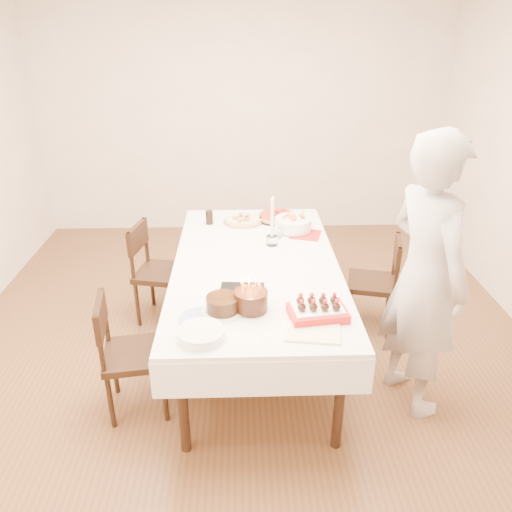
{
  "coord_description": "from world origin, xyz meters",
  "views": [
    {
      "loc": [
        -0.03,
        -3.14,
        2.28
      ],
      "look_at": [
        0.07,
        -0.03,
        0.8
      ],
      "focal_mm": 35.0,
      "sensor_mm": 36.0,
      "label": 1
    }
  ],
  "objects_px": {
    "person": "(425,278)",
    "cola_glass": "(209,217)",
    "chair_left_dessert": "(135,354)",
    "taper_candle": "(272,221)",
    "pizza_pepperoni": "(277,217)",
    "layer_cake": "(223,305)",
    "pasta_bowl": "(293,224)",
    "dining_table": "(256,309)",
    "pizza_white": "(243,221)",
    "birthday_cake": "(251,295)",
    "strawberry_box": "(318,311)",
    "chair_right_savory": "(372,283)",
    "chair_left_savory": "(162,273)"
  },
  "relations": [
    {
      "from": "person",
      "to": "cola_glass",
      "type": "relative_size",
      "value": 15.86
    },
    {
      "from": "chair_left_dessert",
      "to": "taper_candle",
      "type": "distance_m",
      "value": 1.36
    },
    {
      "from": "pizza_pepperoni",
      "to": "layer_cake",
      "type": "relative_size",
      "value": 1.47
    },
    {
      "from": "person",
      "to": "cola_glass",
      "type": "distance_m",
      "value": 1.85
    },
    {
      "from": "pasta_bowl",
      "to": "dining_table",
      "type": "bearing_deg",
      "value": -118.52
    },
    {
      "from": "pizza_pepperoni",
      "to": "pasta_bowl",
      "type": "height_order",
      "value": "pasta_bowl"
    },
    {
      "from": "pizza_white",
      "to": "cola_glass",
      "type": "relative_size",
      "value": 2.98
    },
    {
      "from": "chair_left_dessert",
      "to": "cola_glass",
      "type": "height_order",
      "value": "cola_glass"
    },
    {
      "from": "chair_left_dessert",
      "to": "birthday_cake",
      "type": "bearing_deg",
      "value": 166.93
    },
    {
      "from": "pizza_white",
      "to": "strawberry_box",
      "type": "relative_size",
      "value": 1.04
    },
    {
      "from": "pasta_bowl",
      "to": "birthday_cake",
      "type": "relative_size",
      "value": 1.5
    },
    {
      "from": "dining_table",
      "to": "pizza_pepperoni",
      "type": "distance_m",
      "value": 0.95
    },
    {
      "from": "chair_right_savory",
      "to": "person",
      "type": "height_order",
      "value": "person"
    },
    {
      "from": "chair_left_savory",
      "to": "pizza_pepperoni",
      "type": "distance_m",
      "value": 1.07
    },
    {
      "from": "pizza_white",
      "to": "pizza_pepperoni",
      "type": "distance_m",
      "value": 0.3
    },
    {
      "from": "chair_left_dessert",
      "to": "cola_glass",
      "type": "distance_m",
      "value": 1.42
    },
    {
      "from": "person",
      "to": "pizza_pepperoni",
      "type": "distance_m",
      "value": 1.57
    },
    {
      "from": "strawberry_box",
      "to": "chair_left_savory",
      "type": "bearing_deg",
      "value": 131.24
    },
    {
      "from": "dining_table",
      "to": "cola_glass",
      "type": "distance_m",
      "value": 0.93
    },
    {
      "from": "chair_left_savory",
      "to": "strawberry_box",
      "type": "xyz_separation_m",
      "value": [
        1.08,
        -1.23,
        0.38
      ]
    },
    {
      "from": "chair_left_savory",
      "to": "layer_cake",
      "type": "relative_size",
      "value": 3.4
    },
    {
      "from": "person",
      "to": "taper_candle",
      "type": "relative_size",
      "value": 4.6
    },
    {
      "from": "pizza_pepperoni",
      "to": "cola_glass",
      "type": "bearing_deg",
      "value": -170.8
    },
    {
      "from": "person",
      "to": "cola_glass",
      "type": "height_order",
      "value": "person"
    },
    {
      "from": "dining_table",
      "to": "strawberry_box",
      "type": "relative_size",
      "value": 6.66
    },
    {
      "from": "chair_left_savory",
      "to": "pizza_pepperoni",
      "type": "relative_size",
      "value": 2.32
    },
    {
      "from": "taper_candle",
      "to": "pasta_bowl",
      "type": "bearing_deg",
      "value": 56.25
    },
    {
      "from": "chair_left_savory",
      "to": "pizza_white",
      "type": "distance_m",
      "value": 0.79
    },
    {
      "from": "pizza_white",
      "to": "cola_glass",
      "type": "xyz_separation_m",
      "value": [
        -0.28,
        -0.01,
        0.03
      ]
    },
    {
      "from": "pizza_white",
      "to": "layer_cake",
      "type": "bearing_deg",
      "value": -95.43
    },
    {
      "from": "chair_left_dessert",
      "to": "pizza_pepperoni",
      "type": "height_order",
      "value": "chair_left_dessert"
    },
    {
      "from": "dining_table",
      "to": "chair_left_savory",
      "type": "height_order",
      "value": "chair_left_savory"
    },
    {
      "from": "pizza_pepperoni",
      "to": "layer_cake",
      "type": "xyz_separation_m",
      "value": [
        -0.42,
        -1.47,
        0.03
      ]
    },
    {
      "from": "chair_left_savory",
      "to": "taper_candle",
      "type": "distance_m",
      "value": 1.05
    },
    {
      "from": "birthday_cake",
      "to": "strawberry_box",
      "type": "xyz_separation_m",
      "value": [
        0.38,
        -0.09,
        -0.06
      ]
    },
    {
      "from": "person",
      "to": "chair_left_savory",
      "type": "bearing_deg",
      "value": 40.19
    },
    {
      "from": "pizza_white",
      "to": "strawberry_box",
      "type": "height_order",
      "value": "strawberry_box"
    },
    {
      "from": "chair_left_dessert",
      "to": "person",
      "type": "relative_size",
      "value": 0.45
    },
    {
      "from": "pizza_pepperoni",
      "to": "birthday_cake",
      "type": "xyz_separation_m",
      "value": [
        -0.26,
        -1.46,
        0.08
      ]
    },
    {
      "from": "pasta_bowl",
      "to": "layer_cake",
      "type": "distance_m",
      "value": 1.33
    },
    {
      "from": "pizza_pepperoni",
      "to": "birthday_cake",
      "type": "bearing_deg",
      "value": -100.01
    },
    {
      "from": "pasta_bowl",
      "to": "taper_candle",
      "type": "distance_m",
      "value": 0.36
    },
    {
      "from": "chair_left_dessert",
      "to": "birthday_cake",
      "type": "height_order",
      "value": "birthday_cake"
    },
    {
      "from": "person",
      "to": "pizza_white",
      "type": "bearing_deg",
      "value": 21.11
    },
    {
      "from": "dining_table",
      "to": "person",
      "type": "bearing_deg",
      "value": -27.64
    },
    {
      "from": "taper_candle",
      "to": "birthday_cake",
      "type": "distance_m",
      "value": 0.94
    },
    {
      "from": "pizza_pepperoni",
      "to": "chair_left_savory",
      "type": "bearing_deg",
      "value": -161.75
    },
    {
      "from": "pizza_pepperoni",
      "to": "cola_glass",
      "type": "relative_size",
      "value": 3.19
    },
    {
      "from": "strawberry_box",
      "to": "layer_cake",
      "type": "bearing_deg",
      "value": 172.31
    },
    {
      "from": "birthday_cake",
      "to": "chair_left_dessert",
      "type": "bearing_deg",
      "value": 175.28
    }
  ]
}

